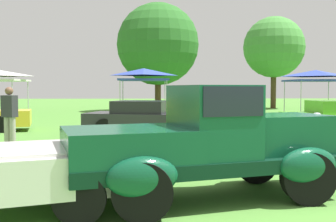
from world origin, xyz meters
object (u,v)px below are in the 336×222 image
(show_car_charcoal, at_px, (145,119))
(canopy_tent_center_field, at_px, (144,74))
(feature_pickup_truck, at_px, (207,142))
(canopy_tent_right_field, at_px, (316,75))
(spectator_near_truck, at_px, (10,115))

(show_car_charcoal, bearing_deg, canopy_tent_center_field, 90.84)
(feature_pickup_truck, bearing_deg, canopy_tent_right_field, 63.33)
(show_car_charcoal, relative_size, spectator_near_truck, 2.60)
(canopy_tent_right_field, bearing_deg, canopy_tent_center_field, -170.58)
(show_car_charcoal, distance_m, canopy_tent_center_field, 8.05)
(feature_pickup_truck, distance_m, canopy_tent_center_field, 16.16)
(canopy_tent_center_field, xyz_separation_m, canopy_tent_right_field, (10.00, 1.66, 0.00))
(feature_pickup_truck, bearing_deg, canopy_tent_center_field, 93.94)
(feature_pickup_truck, xyz_separation_m, canopy_tent_right_field, (8.89, 17.71, 1.56))
(show_car_charcoal, height_order, canopy_tent_center_field, canopy_tent_center_field)
(feature_pickup_truck, distance_m, canopy_tent_right_field, 19.88)
(spectator_near_truck, relative_size, canopy_tent_center_field, 0.62)
(show_car_charcoal, distance_m, canopy_tent_right_field, 13.83)
(show_car_charcoal, xyz_separation_m, canopy_tent_right_field, (9.89, 9.50, 1.82))
(show_car_charcoal, relative_size, canopy_tent_center_field, 1.62)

